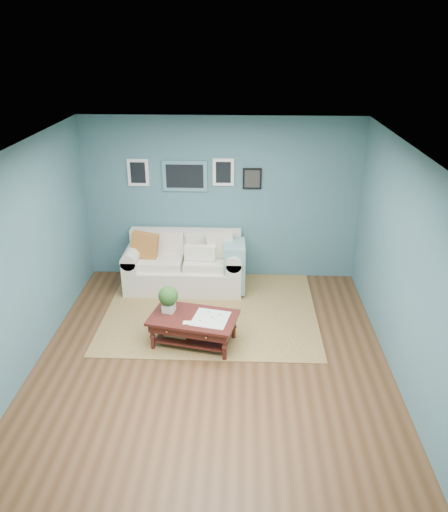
{
  "coord_description": "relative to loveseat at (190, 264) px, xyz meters",
  "views": [
    {
      "loc": [
        0.37,
        -5.29,
        3.88
      ],
      "look_at": [
        0.11,
        1.0,
        1.02
      ],
      "focal_mm": 35.0,
      "sensor_mm": 36.0,
      "label": 1
    }
  ],
  "objects": [
    {
      "name": "coffee_table",
      "position": [
        0.17,
        -1.64,
        -0.05
      ],
      "size": [
        1.25,
        0.88,
        0.79
      ],
      "rotation": [
        0.0,
        0.0,
        -0.21
      ],
      "color": "#350F0D",
      "rests_on": "ground"
    },
    {
      "name": "room_shell",
      "position": [
        0.49,
        -1.97,
        0.96
      ],
      "size": [
        5.0,
        5.02,
        2.7
      ],
      "color": "brown",
      "rests_on": "ground"
    },
    {
      "name": "area_rug",
      "position": [
        0.4,
        -0.8,
        -0.4
      ],
      "size": [
        3.15,
        2.52,
        0.01
      ],
      "primitive_type": "cube",
      "color": "brown",
      "rests_on": "ground"
    },
    {
      "name": "loveseat",
      "position": [
        0.0,
        0.0,
        0.0
      ],
      "size": [
        1.93,
        0.88,
        0.99
      ],
      "color": "beige",
      "rests_on": "ground"
    }
  ]
}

